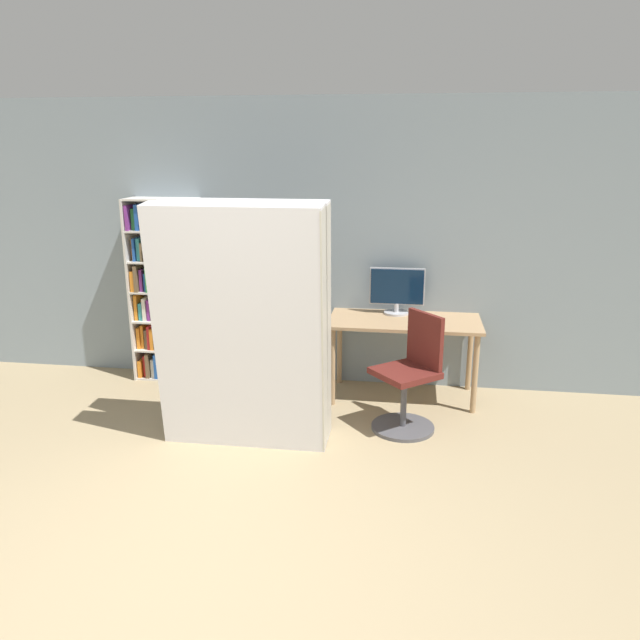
{
  "coord_description": "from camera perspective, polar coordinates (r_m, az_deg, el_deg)",
  "views": [
    {
      "loc": [
        1.18,
        -2.45,
        2.29
      ],
      "look_at": [
        0.55,
        1.84,
        1.05
      ],
      "focal_mm": 35.0,
      "sensor_mm": 36.0,
      "label": 1
    }
  ],
  "objects": [
    {
      "name": "desk",
      "position": [
        5.71,
        7.73,
        -0.87
      ],
      "size": [
        1.37,
        0.66,
        0.75
      ],
      "color": "tan",
      "rests_on": "ground"
    },
    {
      "name": "ground_plane",
      "position": [
        3.55,
        -14.57,
        -24.73
      ],
      "size": [
        16.0,
        16.0,
        0.0
      ],
      "primitive_type": "plane",
      "color": "#9E8966"
    },
    {
      "name": "monitor",
      "position": [
        5.82,
        7.06,
        2.74
      ],
      "size": [
        0.51,
        0.23,
        0.43
      ],
      "color": "#B7B7BC",
      "rests_on": "desk"
    },
    {
      "name": "bookshelf",
      "position": [
        6.33,
        -14.34,
        2.13
      ],
      "size": [
        0.7,
        0.32,
        1.79
      ],
      "color": "beige",
      "rests_on": "ground"
    },
    {
      "name": "wall_back",
      "position": [
        6.02,
        -3.07,
        6.93
      ],
      "size": [
        8.0,
        0.06,
        2.7
      ],
      "color": "gray",
      "rests_on": "ground"
    },
    {
      "name": "mattress_near",
      "position": [
        4.65,
        -7.3,
        -0.98
      ],
      "size": [
        1.28,
        0.38,
        1.89
      ],
      "color": "silver",
      "rests_on": "ground"
    },
    {
      "name": "mattress_far",
      "position": [
        4.88,
        -6.54,
        -0.16
      ],
      "size": [
        1.28,
        0.31,
        1.89
      ],
      "color": "silver",
      "rests_on": "ground"
    },
    {
      "name": "office_chair",
      "position": [
        5.17,
        8.2,
        -5.65
      ],
      "size": [
        0.62,
        0.62,
        0.97
      ],
      "color": "#4C4C51",
      "rests_on": "ground"
    }
  ]
}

